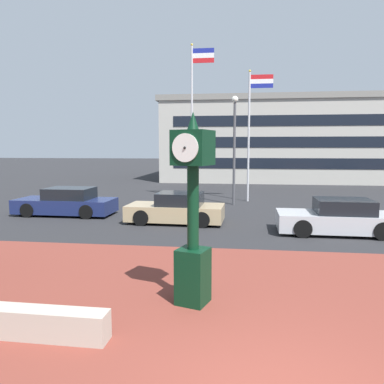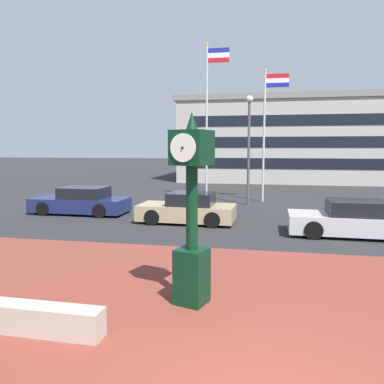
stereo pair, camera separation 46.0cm
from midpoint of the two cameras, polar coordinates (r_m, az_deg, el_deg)
plaza_brick_paving at (r=6.62m, az=13.06°, el=-21.83°), size 44.00×11.27×0.01m
planter_wall at (r=7.37m, az=-23.62°, el=-17.02°), size 3.21×0.45×0.50m
street_clock at (r=7.44m, az=1.75°, el=-3.47°), size 0.85×0.86×3.84m
car_street_near at (r=18.60m, az=-15.82°, el=-1.43°), size 4.56×1.98×1.28m
car_street_mid at (r=14.69m, az=23.90°, el=-3.91°), size 4.30×1.97×1.28m
car_street_distant at (r=15.76m, az=0.18°, el=-2.63°), size 4.07×1.97×1.28m
flagpole_primary at (r=22.32m, az=3.12°, el=11.90°), size 1.35×0.14×9.05m
flagpole_secondary at (r=22.06m, az=11.81°, el=9.66°), size 1.38×0.14×7.51m
civic_building at (r=39.68m, az=19.10°, el=7.45°), size 26.50×13.88×7.68m
street_lamp_post at (r=20.61m, az=9.28°, el=8.12°), size 0.36×0.36×5.88m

